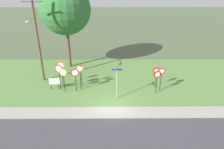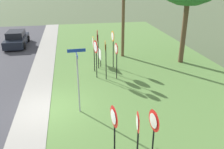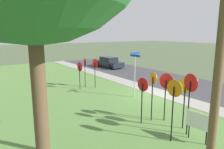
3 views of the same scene
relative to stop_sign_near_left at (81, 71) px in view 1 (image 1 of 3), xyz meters
name	(u,v)px [view 1 (image 1 of 3)]	position (x,y,z in m)	size (l,w,h in m)	color
ground_plane	(112,107)	(3.13, -4.02, -1.72)	(160.00, 160.00, 0.00)	#4C5B3D
road_asphalt	(112,149)	(3.13, -8.82, -1.72)	(44.00, 6.40, 0.01)	#3D3D42
sidewalk_strip	(112,112)	(3.13, -4.82, -1.69)	(44.00, 1.60, 0.06)	#99968C
grass_median	(111,78)	(3.13, 1.98, -1.70)	(44.00, 12.00, 0.04)	#567F3D
stop_sign_near_left	(81,71)	(0.00, 0.00, 0.00)	(0.67, 0.11, 2.33)	black
stop_sign_near_right	(61,69)	(-2.03, 0.16, 0.23)	(0.71, 0.11, 2.64)	black
stop_sign_far_left	(59,72)	(-2.01, -0.91, 0.35)	(0.79, 0.17, 2.76)	black
stop_sign_far_center	(80,73)	(-0.01, -0.68, 0.11)	(0.60, 0.13, 2.54)	black
stop_sign_far_right	(63,75)	(-1.53, -1.25, 0.11)	(0.73, 0.09, 2.47)	black
stop_sign_center_tall	(75,75)	(-0.39, -1.24, 0.13)	(0.79, 0.18, 2.48)	black
yield_sign_near_left	(157,77)	(7.49, -1.60, 0.09)	(0.73, 0.14, 2.38)	black
yield_sign_near_right	(162,74)	(8.04, -0.96, 0.13)	(0.67, 0.13, 2.44)	black
yield_sign_far_left	(156,73)	(7.68, -0.31, -0.04)	(0.75, 0.13, 2.21)	black
street_name_post	(117,80)	(3.61, -2.54, 0.20)	(0.96, 0.82, 3.18)	#9EA0A8
utility_pole	(37,36)	(-4.43, 1.29, 3.38)	(2.10, 2.19, 9.42)	brown
notice_board	(55,82)	(-2.63, -0.72, -0.85)	(1.10, 0.12, 1.25)	black
oak_tree_left	(65,9)	(-2.22, 5.47, 5.45)	(5.98, 5.98, 10.14)	brown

